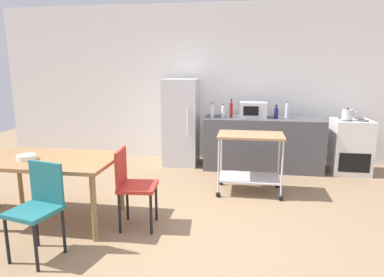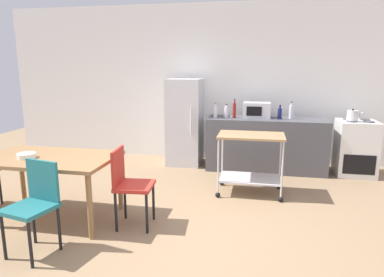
{
  "view_description": "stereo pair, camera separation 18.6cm",
  "coord_description": "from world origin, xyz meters",
  "px_view_note": "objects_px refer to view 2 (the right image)",
  "views": [
    {
      "loc": [
        0.6,
        -3.33,
        1.77
      ],
      "look_at": [
        -0.12,
        1.2,
        0.8
      ],
      "focal_mm": 32.1,
      "sensor_mm": 36.0,
      "label": 1
    },
    {
      "loc": [
        0.79,
        -3.3,
        1.77
      ],
      "look_at": [
        -0.12,
        1.2,
        0.8
      ],
      "focal_mm": 32.1,
      "sensor_mm": 36.0,
      "label": 2
    }
  ],
  "objects_px": {
    "chair_teal": "(35,201)",
    "bottle_hot_sauce": "(291,112)",
    "chair_red": "(129,182)",
    "bottle_soda": "(234,110)",
    "bottle_olive_oil": "(280,113)",
    "refrigerator": "(185,122)",
    "bottle_wine": "(215,111)",
    "bottle_vinegar": "(226,112)",
    "fruit_bowl": "(27,156)",
    "microwave": "(257,110)",
    "kitchen_cart": "(251,154)",
    "stove_oven": "(355,148)",
    "dining_table": "(49,163)",
    "kettle": "(353,115)"
  },
  "relations": [
    {
      "from": "kettle",
      "to": "bottle_hot_sauce",
      "type": "bearing_deg",
      "value": 170.66
    },
    {
      "from": "chair_teal",
      "to": "chair_red",
      "type": "height_order",
      "value": "same"
    },
    {
      "from": "microwave",
      "to": "stove_oven",
      "type": "bearing_deg",
      "value": -2.18
    },
    {
      "from": "chair_teal",
      "to": "bottle_olive_oil",
      "type": "height_order",
      "value": "bottle_olive_oil"
    },
    {
      "from": "bottle_vinegar",
      "to": "bottle_wine",
      "type": "bearing_deg",
      "value": -169.49
    },
    {
      "from": "dining_table",
      "to": "refrigerator",
      "type": "bearing_deg",
      "value": 68.19
    },
    {
      "from": "bottle_vinegar",
      "to": "chair_teal",
      "type": "bearing_deg",
      "value": -115.39
    },
    {
      "from": "stove_oven",
      "to": "dining_table",
      "type": "bearing_deg",
      "value": -147.56
    },
    {
      "from": "chair_red",
      "to": "bottle_vinegar",
      "type": "distance_m",
      "value": 2.61
    },
    {
      "from": "dining_table",
      "to": "bottle_wine",
      "type": "height_order",
      "value": "bottle_wine"
    },
    {
      "from": "bottle_soda",
      "to": "bottle_hot_sauce",
      "type": "relative_size",
      "value": 1.12
    },
    {
      "from": "kitchen_cart",
      "to": "bottle_vinegar",
      "type": "height_order",
      "value": "bottle_vinegar"
    },
    {
      "from": "dining_table",
      "to": "bottle_olive_oil",
      "type": "distance_m",
      "value": 3.65
    },
    {
      "from": "refrigerator",
      "to": "microwave",
      "type": "xyz_separation_m",
      "value": [
        1.27,
        -0.02,
        0.25
      ]
    },
    {
      "from": "dining_table",
      "to": "refrigerator",
      "type": "height_order",
      "value": "refrigerator"
    },
    {
      "from": "bottle_hot_sauce",
      "to": "bottle_vinegar",
      "type": "bearing_deg",
      "value": -172.75
    },
    {
      "from": "bottle_wine",
      "to": "bottle_hot_sauce",
      "type": "bearing_deg",
      "value": 7.73
    },
    {
      "from": "chair_red",
      "to": "bottle_wine",
      "type": "xyz_separation_m",
      "value": [
        0.64,
        2.4,
        0.49
      ]
    },
    {
      "from": "dining_table",
      "to": "bottle_hot_sauce",
      "type": "relative_size",
      "value": 5.27
    },
    {
      "from": "kitchen_cart",
      "to": "kettle",
      "type": "height_order",
      "value": "kettle"
    },
    {
      "from": "dining_table",
      "to": "bottle_olive_oil",
      "type": "xyz_separation_m",
      "value": [
        2.69,
        2.45,
        0.33
      ]
    },
    {
      "from": "bottle_olive_oil",
      "to": "fruit_bowl",
      "type": "xyz_separation_m",
      "value": [
        -2.9,
        -2.56,
        -0.22
      ]
    },
    {
      "from": "bottle_vinegar",
      "to": "bottle_soda",
      "type": "bearing_deg",
      "value": 30.58
    },
    {
      "from": "bottle_wine",
      "to": "bottle_hot_sauce",
      "type": "relative_size",
      "value": 0.92
    },
    {
      "from": "bottle_wine",
      "to": "bottle_vinegar",
      "type": "distance_m",
      "value": 0.19
    },
    {
      "from": "fruit_bowl",
      "to": "dining_table",
      "type": "bearing_deg",
      "value": 26.46
    },
    {
      "from": "refrigerator",
      "to": "bottle_wine",
      "type": "height_order",
      "value": "refrigerator"
    },
    {
      "from": "chair_teal",
      "to": "chair_red",
      "type": "distance_m",
      "value": 0.97
    },
    {
      "from": "kitchen_cart",
      "to": "chair_teal",
      "type": "bearing_deg",
      "value": -134.43
    },
    {
      "from": "kitchen_cart",
      "to": "bottle_olive_oil",
      "type": "bearing_deg",
      "value": 70.1
    },
    {
      "from": "chair_teal",
      "to": "microwave",
      "type": "height_order",
      "value": "microwave"
    },
    {
      "from": "dining_table",
      "to": "chair_teal",
      "type": "xyz_separation_m",
      "value": [
        0.31,
        -0.72,
        -0.15
      ]
    },
    {
      "from": "chair_red",
      "to": "bottle_soda",
      "type": "xyz_separation_m",
      "value": [
        0.96,
        2.51,
        0.51
      ]
    },
    {
      "from": "chair_red",
      "to": "fruit_bowl",
      "type": "distance_m",
      "value": 1.21
    },
    {
      "from": "dining_table",
      "to": "bottle_hot_sauce",
      "type": "height_order",
      "value": "bottle_hot_sauce"
    },
    {
      "from": "dining_table",
      "to": "chair_red",
      "type": "height_order",
      "value": "chair_red"
    },
    {
      "from": "bottle_olive_oil",
      "to": "chair_teal",
      "type": "bearing_deg",
      "value": -126.87
    },
    {
      "from": "refrigerator",
      "to": "kettle",
      "type": "distance_m",
      "value": 2.8
    },
    {
      "from": "refrigerator",
      "to": "bottle_hot_sauce",
      "type": "xyz_separation_m",
      "value": [
        1.85,
        -0.03,
        0.24
      ]
    },
    {
      "from": "stove_oven",
      "to": "microwave",
      "type": "xyz_separation_m",
      "value": [
        -1.63,
        0.06,
        0.58
      ]
    },
    {
      "from": "chair_teal",
      "to": "bottle_hot_sauce",
      "type": "relative_size",
      "value": 3.13
    },
    {
      "from": "bottle_soda",
      "to": "kettle",
      "type": "height_order",
      "value": "bottle_soda"
    },
    {
      "from": "chair_red",
      "to": "bottle_olive_oil",
      "type": "distance_m",
      "value": 3.04
    },
    {
      "from": "refrigerator",
      "to": "bottle_soda",
      "type": "xyz_separation_m",
      "value": [
        0.9,
        -0.09,
        0.26
      ]
    },
    {
      "from": "bottle_soda",
      "to": "bottle_olive_oil",
      "type": "distance_m",
      "value": 0.76
    },
    {
      "from": "bottle_soda",
      "to": "microwave",
      "type": "relative_size",
      "value": 0.69
    },
    {
      "from": "chair_red",
      "to": "kitchen_cart",
      "type": "relative_size",
      "value": 0.98
    },
    {
      "from": "chair_red",
      "to": "stove_oven",
      "type": "height_order",
      "value": "stove_oven"
    },
    {
      "from": "refrigerator",
      "to": "kettle",
      "type": "xyz_separation_m",
      "value": [
        2.78,
        -0.18,
        0.23
      ]
    },
    {
      "from": "bottle_soda",
      "to": "bottle_hot_sauce",
      "type": "xyz_separation_m",
      "value": [
        0.95,
        0.06,
        -0.01
      ]
    }
  ]
}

